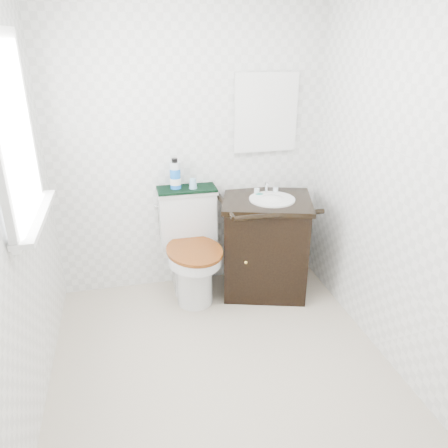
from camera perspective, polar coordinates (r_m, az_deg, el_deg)
name	(u,v)px	position (r m, az deg, el deg)	size (l,w,h in m)	color
floor	(223,369)	(3.02, -0.10, -18.36)	(2.40, 2.40, 0.00)	beige
wall_back	(190,147)	(3.53, -4.53, 9.97)	(2.40, 2.40, 0.00)	white
wall_front	(311,327)	(1.38, 11.31, -13.07)	(2.40, 2.40, 0.00)	white
wall_left	(8,214)	(2.42, -26.40, 1.23)	(2.40, 2.40, 0.00)	white
wall_right	(401,183)	(2.84, 22.13, 4.99)	(2.40, 2.40, 0.00)	white
window	(11,133)	(2.56, -26.03, 10.63)	(0.02, 0.70, 0.90)	white
mirror	(266,113)	(3.60, 5.47, 14.25)	(0.50, 0.02, 0.60)	silver
toilet	(191,252)	(3.59, -4.33, -3.73)	(0.49, 0.67, 0.88)	silver
vanity	(266,243)	(3.65, 5.46, -2.46)	(0.84, 0.77, 0.92)	black
trash_bin	(252,277)	(3.72, 3.70, -6.90)	(0.20, 0.17, 0.28)	white
towel	(187,189)	(3.51, -4.90, 4.59)	(0.47, 0.22, 0.02)	black
mouthwash_bottle	(175,175)	(3.47, -6.39, 6.41)	(0.08, 0.08, 0.24)	blue
cup	(193,184)	(3.48, -4.08, 5.28)	(0.06, 0.06, 0.08)	#7EB1CF
soap_bar	(259,194)	(3.56, 4.64, 3.90)	(0.08, 0.05, 0.02)	#176F63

